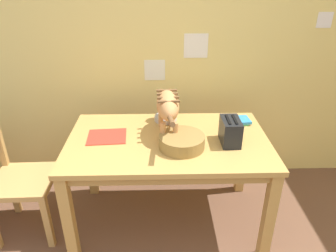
{
  "coord_description": "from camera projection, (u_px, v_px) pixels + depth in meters",
  "views": [
    {
      "loc": [
        -0.13,
        -0.6,
        1.81
      ],
      "look_at": [
        -0.08,
        1.31,
        0.84
      ],
      "focal_mm": 33.86,
      "sensor_mm": 36.0,
      "label": 1
    }
  ],
  "objects": [
    {
      "name": "magazine",
      "position": [
        107.0,
        137.0,
        2.21
      ],
      "size": [
        0.28,
        0.24,
        0.01
      ],
      "primitive_type": "cube",
      "rotation": [
        0.0,
        0.0,
        0.07
      ],
      "color": "red",
      "rests_on": "dining_table"
    },
    {
      "name": "dining_table",
      "position": [
        168.0,
        150.0,
        2.23
      ],
      "size": [
        1.39,
        0.83,
        0.74
      ],
      "color": "tan",
      "rests_on": "ground_plane"
    },
    {
      "name": "wall_rear",
      "position": [
        175.0,
        41.0,
        2.6
      ],
      "size": [
        5.1,
        0.11,
        2.5
      ],
      "color": "#EFD479",
      "rests_on": "ground_plane"
    },
    {
      "name": "wicker_basket",
      "position": [
        182.0,
        141.0,
        2.07
      ],
      "size": [
        0.3,
        0.3,
        0.09
      ],
      "color": "olive",
      "rests_on": "dining_table"
    },
    {
      "name": "saucer_bowl",
      "position": [
        166.0,
        118.0,
        2.45
      ],
      "size": [
        0.17,
        0.17,
        0.03
      ],
      "primitive_type": "cylinder",
      "color": "#BBB1AE",
      "rests_on": "dining_table"
    },
    {
      "name": "toaster",
      "position": [
        230.0,
        131.0,
        2.11
      ],
      "size": [
        0.12,
        0.2,
        0.18
      ],
      "color": "black",
      "rests_on": "dining_table"
    },
    {
      "name": "wooden_chair_near",
      "position": [
        17.0,
        179.0,
        2.24
      ],
      "size": [
        0.43,
        0.43,
        0.94
      ],
      "rotation": [
        0.0,
        0.0,
        -1.55
      ],
      "color": "tan",
      "rests_on": "ground_plane"
    },
    {
      "name": "coffee_mug",
      "position": [
        166.0,
        110.0,
        2.42
      ],
      "size": [
        0.13,
        0.09,
        0.09
      ],
      "color": "#2B7EC2",
      "rests_on": "saucer_bowl"
    },
    {
      "name": "cat",
      "position": [
        167.0,
        105.0,
        2.17
      ],
      "size": [
        0.17,
        0.67,
        0.31
      ],
      "rotation": [
        0.0,
        0.0,
        0.05
      ],
      "color": "tan",
      "rests_on": "dining_table"
    },
    {
      "name": "book_stack",
      "position": [
        236.0,
        121.0,
        2.41
      ],
      "size": [
        0.21,
        0.16,
        0.03
      ],
      "color": "#47A358",
      "rests_on": "dining_table"
    }
  ]
}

